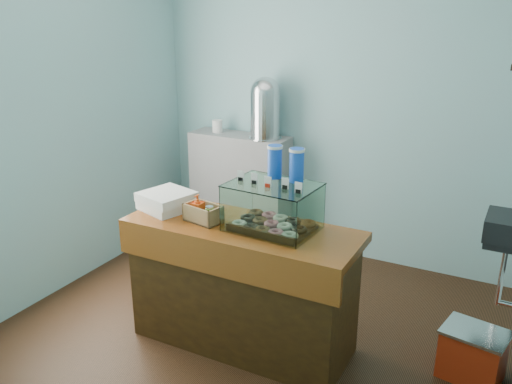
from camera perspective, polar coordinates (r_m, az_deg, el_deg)
The scene contains 9 objects.
ground at distance 4.22m, azimuth 0.31°, elevation -13.74°, with size 3.50×3.50×0.00m, color black.
room_shell at distance 3.59m, azimuth 0.78°, elevation 9.74°, with size 3.54×3.04×2.82m.
counter at distance 3.79m, azimuth -1.48°, elevation -9.76°, with size 1.60×0.60×0.90m.
back_shelf at distance 5.42m, azimuth -1.69°, elevation 0.38°, with size 1.00×0.32×1.10m, color gray.
display_case at distance 3.52m, azimuth 2.07°, elevation -1.25°, with size 0.59×0.45×0.53m.
condiment_crate at distance 3.67m, azimuth -5.67°, elevation -2.13°, with size 0.27×0.20×0.18m.
pastry_boxes at distance 3.92m, azimuth -9.35°, elevation -0.91°, with size 0.41×0.42×0.13m.
coffee_urn at distance 5.07m, azimuth 0.99°, elevation 8.99°, with size 0.31×0.31×0.57m.
red_cooler at distance 3.88m, azimuth 21.83°, elevation -15.54°, with size 0.44×0.36×0.34m.
Camera 1 is at (1.63, -3.15, 2.29)m, focal length 38.00 mm.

